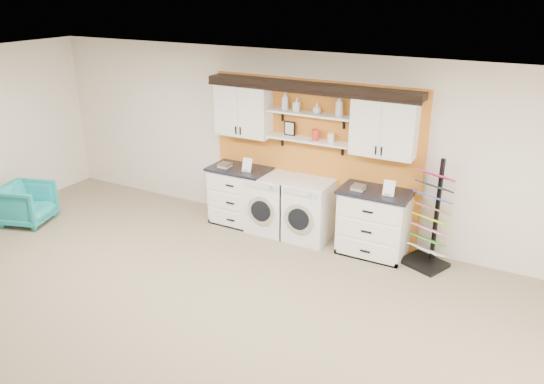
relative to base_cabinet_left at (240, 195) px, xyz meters
The scene contains 22 objects.
floor 3.84m from the base_cabinet_left, 72.76° to the right, with size 10.00×10.00×0.00m, color #9A8867.
ceiling 4.46m from the base_cabinet_left, 72.76° to the right, with size 10.00×10.00×0.00m, color white.
wall_back 1.50m from the base_cabinet_left, 17.63° to the left, with size 10.00×10.00×0.00m, color beige.
accent_panel 1.38m from the base_cabinet_left, 16.00° to the left, with size 3.40×0.07×2.40m, color orange.
upper_cabinet_left 1.41m from the base_cabinet_left, 90.00° to the left, with size 0.90×0.35×0.84m.
upper_cabinet_right 2.66m from the base_cabinet_left, ahead, with size 0.90×0.35×0.84m.
shelf_lower 1.55m from the base_cabinet_left, ahead, with size 1.32×0.28×0.03m, color white.
shelf_upper 1.85m from the base_cabinet_left, ahead, with size 1.32×0.28×0.03m, color white.
crown_molding 2.17m from the base_cabinet_left, ahead, with size 3.30×0.41×0.13m.
picture_frame 1.43m from the base_cabinet_left, 14.85° to the left, with size 0.18×0.02×0.22m.
canister_red 1.69m from the base_cabinet_left, ahead, with size 0.11×0.11×0.16m, color red.
canister_cream 1.87m from the base_cabinet_left, ahead, with size 0.10×0.10×0.14m, color silver.
base_cabinet_left is the anchor object (origin of this frame).
base_cabinet_right 2.26m from the base_cabinet_left, ahead, with size 1.01×0.66×0.99m.
washer 0.58m from the base_cabinet_left, ahead, with size 0.67×0.71×0.94m.
dryer 1.23m from the base_cabinet_left, ahead, with size 0.67×0.71×0.94m.
sample_rack 3.04m from the base_cabinet_left, ahead, with size 0.69×0.64×1.54m.
armchair 3.52m from the base_cabinet_left, 151.34° to the right, with size 0.72×0.74×0.67m, color teal.
soap_bottle_a 1.77m from the base_cabinet_left, 12.40° to the left, with size 0.10×0.11×0.27m, color silver.
soap_bottle_b 1.82m from the base_cabinet_left, ahead, with size 0.09×0.09×0.20m, color silver.
soap_bottle_c 1.99m from the base_cabinet_left, ahead, with size 0.12×0.12×0.15m, color silver.
soap_bottle_d 2.27m from the base_cabinet_left, ahead, with size 0.12×0.12×0.30m, color silver.
Camera 1 is at (3.16, -3.17, 3.70)m, focal length 35.00 mm.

